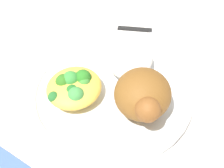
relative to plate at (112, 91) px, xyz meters
The scene contains 7 objects.
ground_plane 0.01m from the plate, ahead, with size 2.00×2.00×0.00m, color silver.
plate is the anchor object (origin of this frame).
roasted_chicken 0.08m from the plate, 59.46° to the left, with size 0.11×0.09×0.07m.
rice_pile 0.07m from the plate, 163.32° to the left, with size 0.10×0.08×0.04m, color silver.
mac_cheese_with_broccoli 0.07m from the plate, 63.42° to the right, with size 0.10×0.09×0.04m.
fork 0.19m from the plate, behind, with size 0.03×0.14×0.01m.
knife 0.22m from the plate, behind, with size 0.04×0.19×0.01m.
Camera 1 is at (0.30, 0.08, 0.37)m, focal length 41.96 mm.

